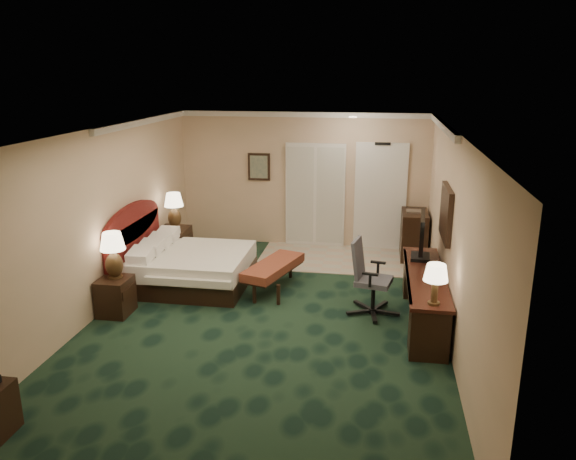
% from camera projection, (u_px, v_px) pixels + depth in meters
% --- Properties ---
extents(floor, '(5.00, 7.50, 0.00)m').
position_uv_depth(floor, '(267.00, 320.00, 8.12)').
color(floor, black).
rests_on(floor, ground).
extents(ceiling, '(5.00, 7.50, 0.00)m').
position_uv_depth(ceiling, '(265.00, 132.00, 7.38)').
color(ceiling, white).
rests_on(ceiling, wall_back).
extents(wall_back, '(5.00, 0.00, 2.70)m').
position_uv_depth(wall_back, '(303.00, 180.00, 11.31)').
color(wall_back, tan).
rests_on(wall_back, ground).
extents(wall_front, '(5.00, 0.00, 2.70)m').
position_uv_depth(wall_front, '(167.00, 367.00, 4.19)').
color(wall_front, tan).
rests_on(wall_front, ground).
extents(wall_left, '(0.00, 7.50, 2.70)m').
position_uv_depth(wall_left, '(98.00, 223.00, 8.14)').
color(wall_left, tan).
rests_on(wall_left, ground).
extents(wall_right, '(0.00, 7.50, 2.70)m').
position_uv_depth(wall_right, '(453.00, 239.00, 7.36)').
color(wall_right, tan).
rests_on(wall_right, ground).
extents(crown_molding, '(5.00, 7.50, 0.10)m').
position_uv_depth(crown_molding, '(265.00, 136.00, 7.39)').
color(crown_molding, silver).
rests_on(crown_molding, wall_back).
extents(tile_patch, '(3.20, 1.70, 0.01)m').
position_uv_depth(tile_patch, '(343.00, 259.00, 10.73)').
color(tile_patch, '#B1AC99').
rests_on(tile_patch, ground).
extents(headboard, '(0.12, 2.00, 1.40)m').
position_uv_depth(headboard, '(134.00, 245.00, 9.26)').
color(headboard, '#4A100B').
rests_on(headboard, ground).
extents(entry_door, '(1.02, 0.06, 2.18)m').
position_uv_depth(entry_door, '(380.00, 198.00, 11.12)').
color(entry_door, silver).
rests_on(entry_door, ground).
extents(closet_doors, '(1.20, 0.06, 2.10)m').
position_uv_depth(closet_doors, '(315.00, 195.00, 11.32)').
color(closet_doors, beige).
rests_on(closet_doors, ground).
extents(wall_art, '(0.45, 0.06, 0.55)m').
position_uv_depth(wall_art, '(259.00, 167.00, 11.34)').
color(wall_art, '#52685D').
rests_on(wall_art, wall_back).
extents(wall_mirror, '(0.05, 0.95, 0.75)m').
position_uv_depth(wall_mirror, '(446.00, 213.00, 7.88)').
color(wall_mirror, white).
rests_on(wall_mirror, wall_right).
extents(bed, '(1.81, 1.68, 0.57)m').
position_uv_depth(bed, '(194.00, 269.00, 9.39)').
color(bed, white).
rests_on(bed, ground).
extents(nightstand_near, '(0.44, 0.51, 0.55)m').
position_uv_depth(nightstand_near, '(115.00, 296.00, 8.27)').
color(nightstand_near, black).
rests_on(nightstand_near, ground).
extents(nightstand_far, '(0.53, 0.61, 0.66)m').
position_uv_depth(nightstand_far, '(174.00, 245.00, 10.47)').
color(nightstand_far, black).
rests_on(nightstand_far, ground).
extents(lamp_near, '(0.42, 0.42, 0.69)m').
position_uv_depth(lamp_near, '(113.00, 255.00, 8.15)').
color(lamp_near, black).
rests_on(lamp_near, nightstand_near).
extents(lamp_far, '(0.42, 0.42, 0.66)m').
position_uv_depth(lamp_far, '(174.00, 210.00, 10.34)').
color(lamp_far, black).
rests_on(lamp_far, nightstand_far).
extents(bed_bench, '(0.87, 1.46, 0.47)m').
position_uv_depth(bed_bench, '(273.00, 276.00, 9.19)').
color(bed_bench, brown).
rests_on(bed_bench, ground).
extents(desk, '(0.54, 2.49, 0.72)m').
position_uv_depth(desk, '(424.00, 298.00, 8.00)').
color(desk, black).
rests_on(desk, ground).
extents(tv, '(0.14, 0.88, 0.68)m').
position_uv_depth(tv, '(422.00, 237.00, 8.46)').
color(tv, black).
rests_on(tv, desk).
extents(desk_lamp, '(0.35, 0.35, 0.53)m').
position_uv_depth(desk_lamp, '(435.00, 284.00, 6.82)').
color(desk_lamp, black).
rests_on(desk_lamp, desk).
extents(desk_chair, '(0.76, 0.73, 1.12)m').
position_uv_depth(desk_chair, '(374.00, 278.00, 8.20)').
color(desk_chair, '#4F4D55').
rests_on(desk_chair, ground).
extents(minibar, '(0.48, 0.86, 0.91)m').
position_uv_depth(minibar, '(414.00, 235.00, 10.69)').
color(minibar, black).
rests_on(minibar, ground).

